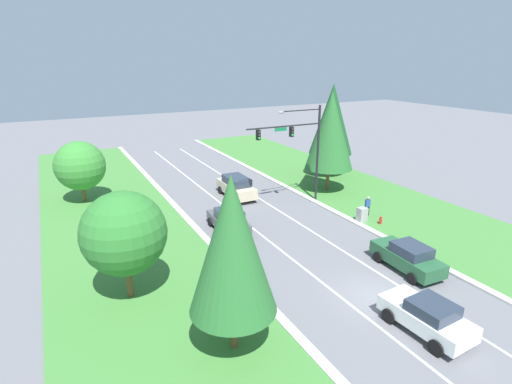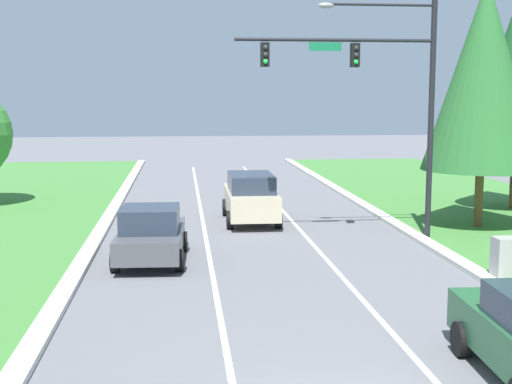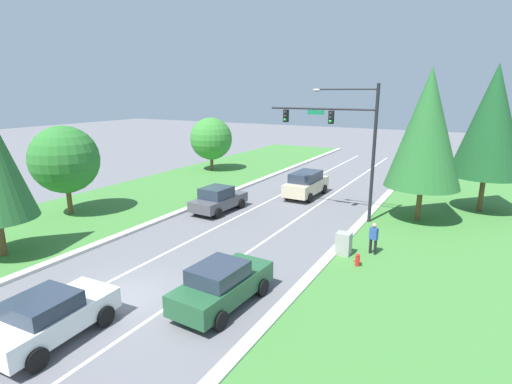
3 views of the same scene
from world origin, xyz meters
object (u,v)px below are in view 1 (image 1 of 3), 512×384
champagne_suv (236,187)px  conifer_mid_left_tree (232,245)px  white_sedan (427,316)px  utility_cabinet (362,215)px  forest_sedan (408,257)px  oak_near_left_tree (124,233)px  conifer_near_right_tree (332,119)px  traffic_signal_mast (300,141)px  fire_hydrant (381,221)px  oak_far_left_tree (80,166)px  pedestrian (367,205)px  conifer_far_right_tree (330,131)px  graphite_sedan (229,220)px

champagne_suv → conifer_mid_left_tree: (-8.58, -18.20, 3.94)m
white_sedan → conifer_mid_left_tree: size_ratio=0.54×
utility_cabinet → forest_sedan: bearing=-110.8°
oak_near_left_tree → conifer_near_right_tree: bearing=30.3°
white_sedan → conifer_mid_left_tree: (-8.33, 3.13, 4.11)m
traffic_signal_mast → fire_hydrant: traffic_signal_mast is taller
forest_sedan → fire_hydrant: forest_sedan is taller
conifer_near_right_tree → oak_far_left_tree: 24.70m
conifer_mid_left_tree → forest_sedan: bearing=6.7°
pedestrian → forest_sedan: bearing=78.1°
pedestrian → utility_cabinet: bearing=47.2°
conifer_near_right_tree → conifer_far_right_tree: 5.34m
conifer_far_right_tree → oak_far_left_tree: bearing=160.6°
white_sedan → oak_far_left_tree: size_ratio=0.79×
oak_near_left_tree → conifer_far_right_tree: bearing=25.5°
forest_sedan → white_sedan: 5.84m
conifer_far_right_tree → conifer_mid_left_tree: 23.31m
conifer_near_right_tree → oak_near_left_tree: conifer_near_right_tree is taller
traffic_signal_mast → oak_near_left_tree: (-15.81, -7.94, -1.84)m
traffic_signal_mast → white_sedan: bearing=-103.9°
fire_hydrant → pedestrian: bearing=81.4°
utility_cabinet → oak_far_left_tree: 23.95m
conifer_mid_left_tree → pedestrian: bearing=29.7°
conifer_near_right_tree → conifer_mid_left_tree: (-20.45, -19.98, -1.14)m
fire_hydrant → conifer_far_right_tree: size_ratio=0.07×
white_sedan → conifer_mid_left_tree: 9.81m
forest_sedan → conifer_mid_left_tree: (-12.01, -1.40, 4.09)m
utility_cabinet → oak_near_left_tree: size_ratio=0.21×
pedestrian → white_sedan: bearing=73.1°
forest_sedan → conifer_near_right_tree: size_ratio=0.47×
traffic_signal_mast → oak_far_left_tree: bearing=151.0°
champagne_suv → fire_hydrant: bearing=-56.8°
forest_sedan → oak_far_left_tree: size_ratio=0.85×
graphite_sedan → oak_near_left_tree: bearing=-143.7°
champagne_suv → oak_far_left_tree: bearing=158.5°
fire_hydrant → conifer_far_right_tree: (1.47, 8.60, 5.46)m
champagne_suv → conifer_near_right_tree: size_ratio=0.51×
oak_near_left_tree → utility_cabinet: bearing=6.7°
graphite_sedan → fire_hydrant: size_ratio=6.33×
utility_cabinet → fire_hydrant: bearing=-45.6°
fire_hydrant → traffic_signal_mast: bearing=113.8°
traffic_signal_mast → oak_far_left_tree: (-16.46, 9.14, -2.24)m
traffic_signal_mast → white_sedan: traffic_signal_mast is taller
fire_hydrant → conifer_near_right_tree: (4.85, 12.73, 5.75)m
fire_hydrant → oak_near_left_tree: 19.16m
white_sedan → utility_cabinet: 13.01m
conifer_near_right_tree → traffic_signal_mast: bearing=-143.2°
oak_near_left_tree → conifer_far_right_tree: (20.30, 9.70, 2.10)m
conifer_near_right_tree → conifer_far_right_tree: conifer_near_right_tree is taller
champagne_suv → graphite_sedan: champagne_suv is taller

